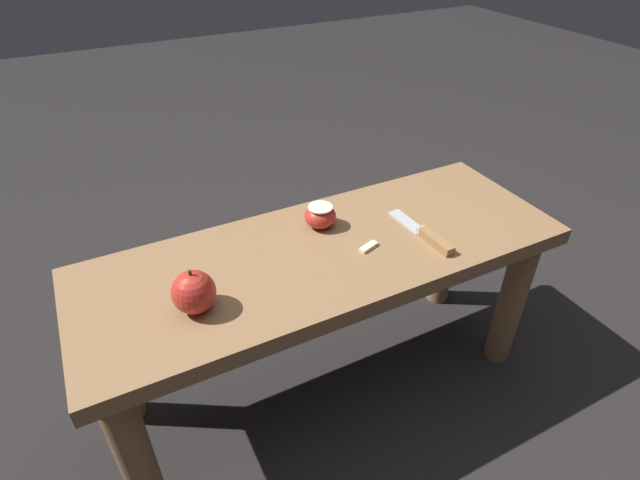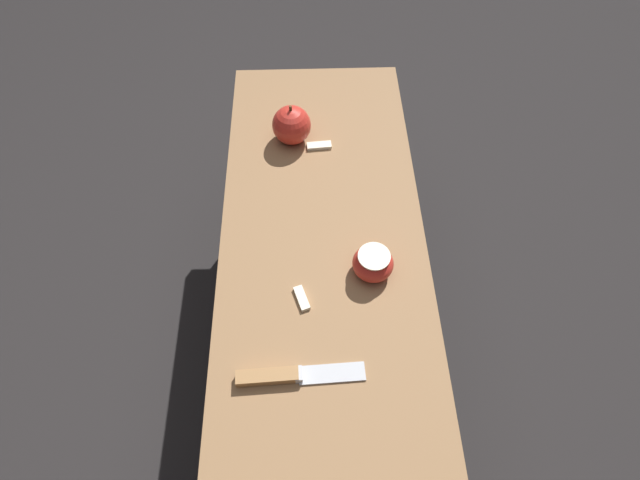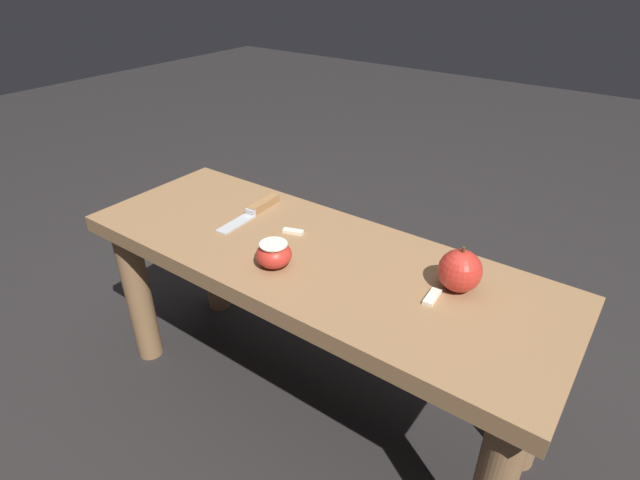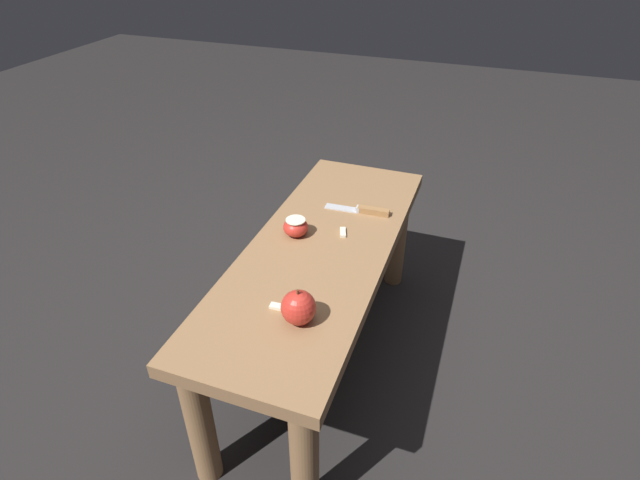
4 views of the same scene
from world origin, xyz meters
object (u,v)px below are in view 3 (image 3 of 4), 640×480
at_px(wooden_bench, 312,286).
at_px(knife, 257,209).
at_px(apple_whole, 460,271).
at_px(apple_cut, 274,254).

relative_size(wooden_bench, knife, 5.23).
bearing_deg(wooden_bench, apple_whole, 10.68).
distance_m(wooden_bench, apple_whole, 0.35).
height_order(apple_whole, apple_cut, apple_whole).
distance_m(knife, apple_cut, 0.26).
bearing_deg(wooden_bench, knife, 161.94).
bearing_deg(knife, apple_cut, 47.87).
height_order(knife, apple_whole, apple_whole).
height_order(wooden_bench, apple_cut, apple_cut).
distance_m(wooden_bench, knife, 0.26).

